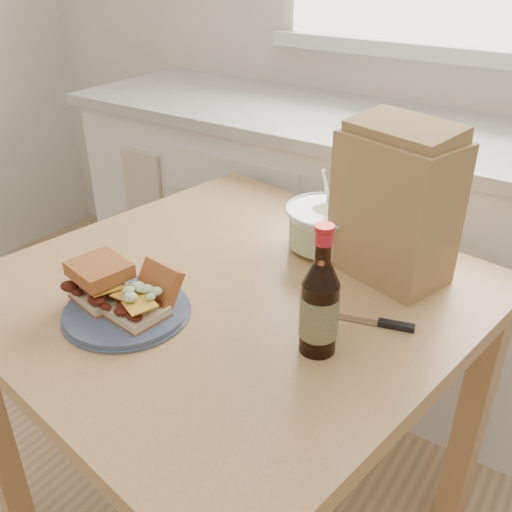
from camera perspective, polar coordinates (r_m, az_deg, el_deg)
The scene contains 9 objects.
cabinet_run at distance 2.08m, azimuth 13.60°, elevation 0.02°, with size 2.50×0.64×0.94m.
dining_table at distance 1.31m, azimuth -2.37°, elevation -7.23°, with size 1.11×1.11×0.80m.
plate at distance 1.17m, azimuth -12.81°, elevation -5.37°, with size 0.25×0.25×0.02m, color #44526F.
sandwich_left at distance 1.18m, azimuth -15.23°, elevation -2.39°, with size 0.13×0.12×0.08m.
sandwich_right at distance 1.13m, azimuth -11.15°, elevation -4.19°, with size 0.11×0.15×0.09m.
coleslaw_bowl at distance 1.37m, azimuth 7.07°, elevation 2.75°, with size 0.20×0.20×0.20m.
beer_bottle at distance 1.01m, azimuth 6.38°, elevation -4.98°, with size 0.07×0.07×0.25m.
knife at distance 1.14m, azimuth 12.73°, elevation -6.60°, with size 0.17×0.06×0.01m.
paper_bag at distance 1.25m, azimuth 13.72°, elevation 4.64°, with size 0.24×0.16×0.31m, color tan.
Camera 1 is at (0.58, -0.04, 1.46)m, focal length 40.00 mm.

